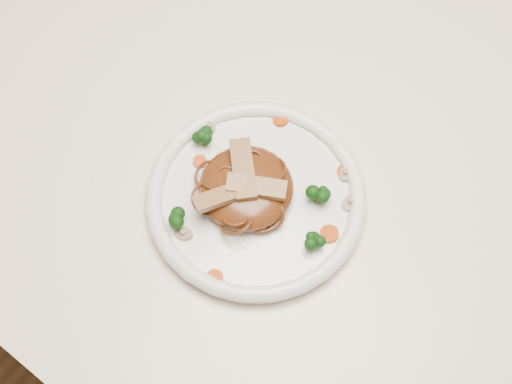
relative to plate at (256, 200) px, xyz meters
The scene contains 20 objects.
ground 0.76m from the plate, 71.82° to the left, with size 4.00×4.00×0.00m, color #52351C.
table 0.14m from the plate, 71.82° to the left, with size 1.20×0.80×0.75m.
plate is the anchor object (origin of this frame).
noodle_mound 0.03m from the plate, 165.91° to the right, with size 0.11×0.11×0.04m, color #653213.
chicken_a 0.05m from the plate, 48.33° to the right, with size 0.07×0.02×0.01m, color #A2814C.
chicken_b 0.05m from the plate, 167.01° to the left, with size 0.08×0.03×0.01m, color #A2814C.
chicken_c 0.06m from the plate, 120.35° to the right, with size 0.06×0.02×0.01m, color #A2814C.
broccoli_0 0.08m from the plate, 35.29° to the left, with size 0.03×0.03×0.03m, color #10410D, non-canonical shape.
broccoli_1 0.10m from the plate, 167.63° to the left, with size 0.03×0.03×0.03m, color #10410D, non-canonical shape.
broccoli_2 0.10m from the plate, 123.55° to the right, with size 0.02×0.02×0.03m, color #10410D, non-canonical shape.
broccoli_3 0.09m from the plate, ahead, with size 0.03×0.03×0.03m, color #10410D, non-canonical shape.
carrot_0 0.11m from the plate, 54.43° to the left, with size 0.02×0.02×0.01m, color #D44607.
carrot_1 0.08m from the plate, behind, with size 0.02×0.02×0.01m, color #D44607.
carrot_2 0.10m from the plate, ahead, with size 0.02×0.02×0.01m, color #D44607.
carrot_3 0.11m from the plate, 110.91° to the left, with size 0.02×0.02×0.01m, color #D44607.
carrot_4 0.11m from the plate, 77.52° to the right, with size 0.02×0.02×0.01m, color #D44607.
mushroom_0 0.10m from the plate, 112.81° to the right, with size 0.02×0.02×0.01m, color tan.
mushroom_1 0.11m from the plate, 32.74° to the left, with size 0.02×0.02×0.01m, color tan.
mushroom_2 0.11m from the plate, 158.76° to the left, with size 0.02×0.02×0.01m, color tan.
mushroom_3 0.11m from the plate, 52.41° to the left, with size 0.02×0.02×0.01m, color tan.
Camera 1 is at (0.18, -0.37, 1.51)m, focal length 48.07 mm.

